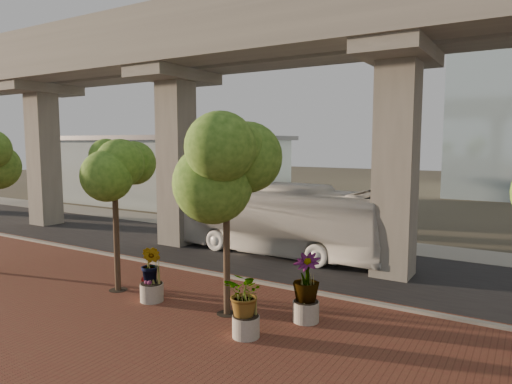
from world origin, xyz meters
The scene contains 15 objects.
ground centered at (0.00, 0.00, 0.00)m, with size 160.00×160.00×0.00m, color #3B372B.
brick_plaza centered at (0.00, -8.00, 0.03)m, with size 70.00×13.00×0.06m, color brown.
asphalt_road centered at (0.00, 2.00, 0.02)m, with size 90.00×8.00×0.04m, color black.
curb_strip centered at (0.00, -2.00, 0.08)m, with size 70.00×0.25×0.16m, color gray.
far_sidewalk centered at (0.00, 7.50, 0.03)m, with size 90.00×3.00×0.06m, color gray.
transit_viaduct centered at (0.00, 2.00, 7.29)m, with size 72.00×5.60×12.40m.
station_pavilion centered at (-20.00, 16.00, 3.22)m, with size 23.00×13.00×6.30m.
transit_bus centered at (-0.58, 2.88, 1.78)m, with size 3.00×12.78×3.56m, color silver.
fire_hydrant centered at (-1.23, -5.19, 0.56)m, with size 0.52×0.47×1.04m.
planter_front centered at (4.00, -6.56, 1.25)m, with size 1.79×1.79×1.97m.
planter_right centered at (5.00, -4.59, 1.38)m, with size 2.04×2.04×2.18m.
planter_left centered at (-0.50, -5.76, 1.29)m, with size 1.84×1.84×2.02m.
street_tree_near_west centered at (-2.48, -5.54, 4.72)m, with size 3.14×3.14×6.12m.
street_tree_near_east centered at (2.50, -5.37, 4.76)m, with size 4.04×4.04×6.56m.
streetlamp_west centered at (-9.74, 6.08, 4.23)m, with size 0.36×1.05×7.23m.
Camera 1 is at (10.88, -17.33, 5.71)m, focal length 32.00 mm.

